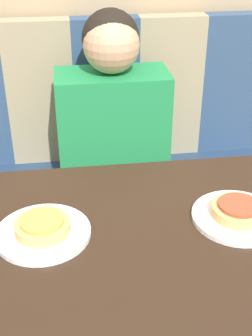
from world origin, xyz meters
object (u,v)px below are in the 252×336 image
Objects in this scene: person at (112,107)px; pizza_left at (42,226)px; plate_left at (43,233)px; pizza_right at (238,210)px; plate_right at (237,217)px.

pizza_left is (-0.23, -0.64, -0.01)m from person.
person is at bearing 70.47° from pizza_left.
plate_left is 1.72× the size of pizza_right.
person reaches higher than pizza_left.
pizza_left is at bearing 180.00° from plate_right.
pizza_left is 0.45m from pizza_right.
plate_right is (0.45, 0.00, 0.00)m from plate_left.
person reaches higher than plate_right.
person reaches higher than pizza_right.
pizza_right is at bearing -70.47° from person.
pizza_right is at bearing 0.00° from pizza_left.
pizza_left and pizza_right have the same top height.
person is 2.92× the size of plate_left.
plate_left and plate_right have the same top height.
pizza_left is at bearing 180.00° from pizza_right.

